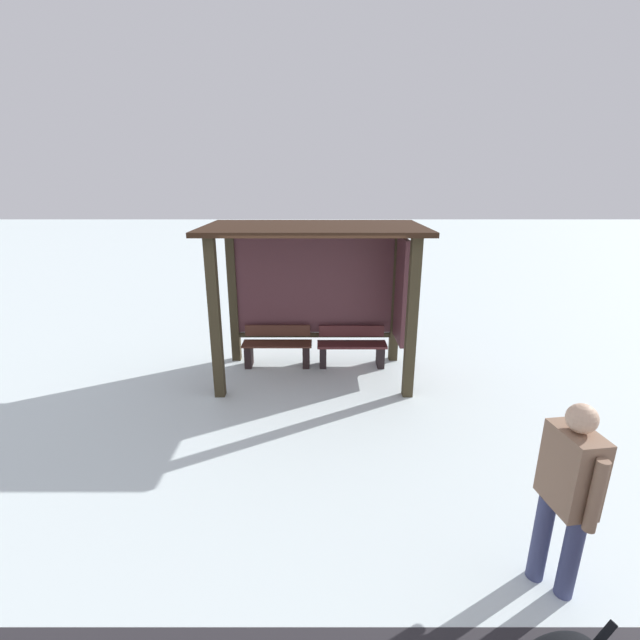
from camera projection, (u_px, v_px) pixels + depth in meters
ground_plane at (315, 376)px, 7.58m from camera, size 60.00×60.00×0.00m
bus_shelter at (323, 269)px, 7.27m from camera, size 3.39×1.92×2.54m
bench_left_inside at (278, 348)px, 7.90m from camera, size 1.23×0.37×0.72m
bench_center_inside at (353, 348)px, 7.90m from camera, size 1.23×0.36×0.71m
person_walking at (569, 486)px, 3.38m from camera, size 0.31×0.62×1.68m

